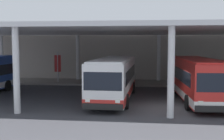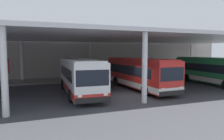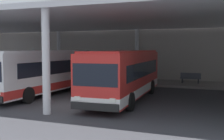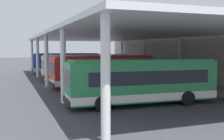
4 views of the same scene
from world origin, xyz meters
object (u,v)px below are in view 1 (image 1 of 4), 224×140
(bench_waiting, at_px, (213,78))
(banner_sign, at_px, (58,65))
(bus_second_bay, at_px, (114,78))
(bus_middle_bay, at_px, (196,79))
(trash_bin, at_px, (182,78))

(bench_waiting, height_order, banner_sign, banner_sign)
(bus_second_bay, xyz_separation_m, bus_middle_bay, (6.15, 0.15, 0.00))
(bus_middle_bay, bearing_deg, bench_waiting, 70.33)
(bus_middle_bay, height_order, bench_waiting, bus_middle_bay)
(bench_waiting, bearing_deg, bus_second_bay, -135.74)
(bench_waiting, bearing_deg, banner_sign, -176.94)
(bus_second_bay, height_order, banner_sign, banner_sign)
(trash_bin, height_order, banner_sign, banner_sign)
(bus_middle_bay, height_order, banner_sign, banner_sign)
(trash_bin, distance_m, banner_sign, 13.24)
(bus_second_bay, height_order, trash_bin, bus_second_bay)
(bus_second_bay, height_order, bus_middle_bay, same)
(bus_second_bay, distance_m, bench_waiting, 13.10)
(bench_waiting, xyz_separation_m, banner_sign, (-16.38, -0.88, 1.32))
(bus_second_bay, relative_size, trash_bin, 10.81)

